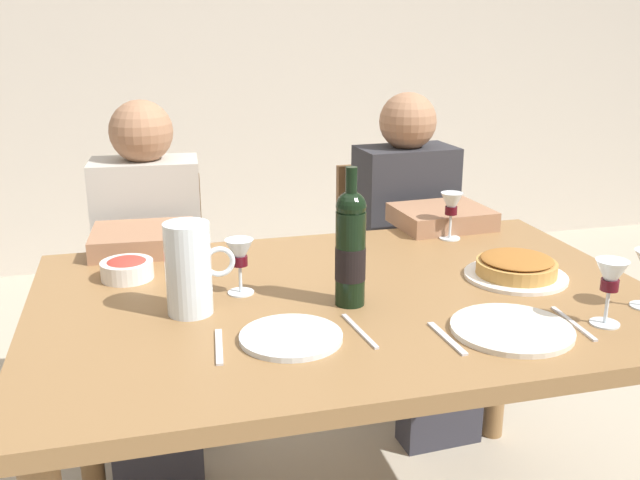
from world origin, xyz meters
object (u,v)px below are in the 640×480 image
dinner_plate_left_setting (291,337)px  diner_right (417,253)px  wine_glass_left_diner (610,279)px  chair_right (390,263)px  wine_bottle (350,248)px  diner_left (150,276)px  water_pitcher (189,274)px  dining_table (347,329)px  wine_glass_centre (451,207)px  dinner_plate_right_setting (512,329)px  chair_left (154,285)px  baked_tart (516,267)px  salad_bowl (127,268)px  wine_glass_right_diner (240,256)px

dinner_plate_left_setting → diner_right: diner_right is taller
wine_glass_left_diner → chair_right: wine_glass_left_diner is taller
wine_bottle → diner_left: size_ratio=0.28×
water_pitcher → wine_glass_left_diner: (0.87, -0.29, 0.01)m
dining_table → wine_glass_centre: size_ratio=10.46×
water_pitcher → dinner_plate_right_setting: size_ratio=0.81×
dinner_plate_right_setting → chair_right: (0.17, 1.19, -0.27)m
chair_left → chair_right: bearing=-175.7°
wine_glass_centre → dinner_plate_right_setting: size_ratio=0.55×
dining_table → baked_tart: size_ratio=5.71×
dinner_plate_right_setting → dining_table: bearing=133.5°
dinner_plate_right_setting → chair_right: bearing=82.0°
wine_glass_centre → dinner_plate_right_setting: wine_glass_centre is taller
salad_bowl → diner_right: 1.07m
wine_glass_left_diner → dinner_plate_right_setting: bearing=175.5°
dining_table → water_pitcher: bearing=-177.5°
water_pitcher → wine_glass_centre: 0.89m
baked_tart → water_pitcher: bearing=-178.7°
wine_glass_centre → dining_table: bearing=-140.6°
wine_glass_right_diner → wine_glass_centre: size_ratio=0.96×
dinner_plate_right_setting → baked_tart: bearing=59.3°
water_pitcher → wine_glass_right_diner: 0.16m
wine_glass_left_diner → dinner_plate_right_setting: wine_glass_left_diner is taller
diner_right → dinner_plate_right_setting: bearing=76.1°
water_pitcher → dinner_plate_left_setting: 0.29m
baked_tart → diner_left: diner_left is taller
dinner_plate_left_setting → chair_right: 1.30m
water_pitcher → chair_right: (0.82, 0.91, -0.36)m
dining_table → chair_left: chair_left is taller
wine_bottle → baked_tart: size_ratio=1.24×
salad_bowl → dinner_plate_right_setting: size_ratio=0.51×
baked_tart → wine_glass_left_diner: size_ratio=1.78×
wine_bottle → diner_right: 0.90m
salad_bowl → chair_right: chair_right is taller
dining_table → diner_left: bearing=125.1°
wine_bottle → chair_right: wine_bottle is taller
wine_bottle → baked_tart: 0.48m
baked_tart → diner_right: size_ratio=0.23×
chair_right → wine_glass_left_diner: bearing=89.0°
wine_glass_right_diner → dinner_plate_left_setting: (0.06, -0.29, -0.09)m
dinner_plate_left_setting → wine_glass_left_diner: bearing=-8.2°
water_pitcher → chair_left: water_pitcher is taller
dining_table → baked_tart: bearing=0.3°
wine_bottle → chair_left: size_ratio=0.38×
wine_bottle → wine_glass_left_diner: size_ratio=2.21×
wine_bottle → chair_left: (-0.43, 0.94, -0.40)m
wine_glass_left_diner → wine_bottle: bearing=153.4°
chair_right → dining_table: bearing=60.1°
water_pitcher → diner_right: size_ratio=0.18×
wine_glass_right_diner → diner_left: (-0.21, 0.58, -0.24)m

